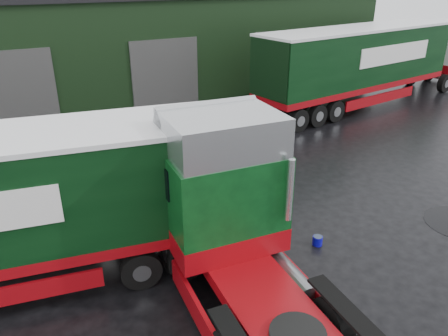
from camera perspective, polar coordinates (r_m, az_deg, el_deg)
The scene contains 7 objects.
ground at distance 13.98m, azimuth 6.44°, elevation -7.91°, with size 100.00×100.00×0.00m, color black.
warehouse at distance 31.21m, azimuth -12.00°, elevation 15.94°, with size 32.40×12.40×6.30m.
hero_tractor at distance 9.43m, azimuth 4.28°, elevation -8.91°, with size 3.09×7.28×4.52m, color #093914, non-canonical shape.
lorry_right at distance 26.95m, azimuth 16.98°, elevation 12.37°, with size 3.06×17.66×4.64m, color silver, non-canonical shape.
wash_bucket at distance 13.38m, azimuth 12.11°, elevation -9.27°, with size 0.29×0.29×0.28m, color #0C07AC.
tree_back_b at distance 43.22m, azimuth -5.61°, elevation 19.31°, with size 4.40×4.40×7.50m, color black, non-canonical shape.
puddle_1 at distance 19.68m, azimuth 3.18°, elevation 2.13°, with size 1.99×1.99×0.01m, color black.
Camera 1 is at (-6.98, -9.58, 7.41)m, focal length 35.00 mm.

